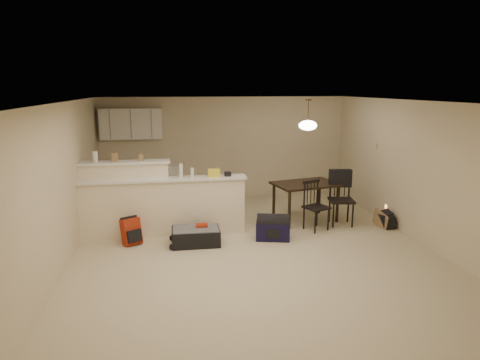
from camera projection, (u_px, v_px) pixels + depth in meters
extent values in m
plane|color=beige|center=(252.00, 247.00, 7.45)|extent=(7.00, 7.00, 0.00)
plane|color=white|center=(253.00, 101.00, 6.91)|extent=(7.00, 7.00, 0.00)
cube|color=beige|center=(225.00, 148.00, 10.55)|extent=(6.00, 0.02, 2.50)
cube|color=beige|center=(331.00, 256.00, 3.81)|extent=(6.00, 0.02, 2.50)
cube|color=beige|center=(65.00, 184.00, 6.68)|extent=(0.02, 7.00, 2.50)
cube|color=beige|center=(416.00, 171.00, 7.68)|extent=(0.02, 7.00, 2.50)
cube|color=#F1E3C3|center=(164.00, 208.00, 7.95)|extent=(3.00, 0.28, 1.05)
cube|color=white|center=(163.00, 179.00, 7.84)|extent=(3.08, 0.38, 0.04)
cube|color=#F1E3C3|center=(126.00, 199.00, 8.01)|extent=(1.60, 0.24, 1.35)
cube|color=white|center=(124.00, 162.00, 7.87)|extent=(1.68, 0.34, 0.04)
cube|color=white|center=(131.00, 124.00, 9.87)|extent=(1.40, 0.34, 0.70)
cube|color=white|center=(143.00, 186.00, 10.09)|extent=(1.80, 0.60, 0.90)
cube|color=beige|center=(376.00, 146.00, 9.11)|extent=(0.02, 0.12, 0.12)
cylinder|color=silver|center=(95.00, 157.00, 7.76)|extent=(0.10, 0.10, 0.20)
cube|color=#94724C|center=(115.00, 157.00, 7.82)|extent=(0.10, 0.07, 0.16)
cube|color=#94724C|center=(141.00, 158.00, 7.90)|extent=(0.08, 0.06, 0.12)
cylinder|color=silver|center=(181.00, 171.00, 7.86)|extent=(0.07, 0.07, 0.26)
cylinder|color=silver|center=(192.00, 173.00, 7.90)|extent=(0.06, 0.06, 0.18)
cube|color=#94724C|center=(214.00, 173.00, 7.97)|extent=(0.22, 0.18, 0.14)
cube|color=#94724C|center=(228.00, 174.00, 8.02)|extent=(0.12, 0.10, 0.08)
cube|color=black|center=(306.00, 184.00, 8.77)|extent=(1.43, 1.11, 0.04)
cylinder|color=black|center=(289.00, 210.00, 8.34)|extent=(0.06, 0.06, 0.76)
cylinder|color=black|center=(337.00, 204.00, 8.75)|extent=(0.06, 0.06, 0.76)
cylinder|color=black|center=(274.00, 201.00, 8.96)|extent=(0.06, 0.06, 0.76)
cylinder|color=black|center=(319.00, 197.00, 9.36)|extent=(0.06, 0.06, 0.76)
cylinder|color=brown|center=(308.00, 112.00, 8.45)|extent=(0.02, 0.02, 0.50)
cylinder|color=brown|center=(309.00, 100.00, 8.40)|extent=(0.12, 0.12, 0.03)
ellipsoid|color=white|center=(308.00, 125.00, 8.51)|extent=(0.36, 0.36, 0.20)
cube|color=black|center=(196.00, 237.00, 7.55)|extent=(0.84, 0.56, 0.28)
cube|color=#A32812|center=(131.00, 231.00, 7.54)|extent=(0.37, 0.32, 0.47)
cube|color=#131033|center=(273.00, 231.00, 7.79)|extent=(0.67, 0.47, 0.33)
cube|color=black|center=(386.00, 220.00, 8.47)|extent=(0.31, 0.39, 0.31)
cube|color=#94724C|center=(380.00, 220.00, 8.45)|extent=(0.08, 0.43, 0.33)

